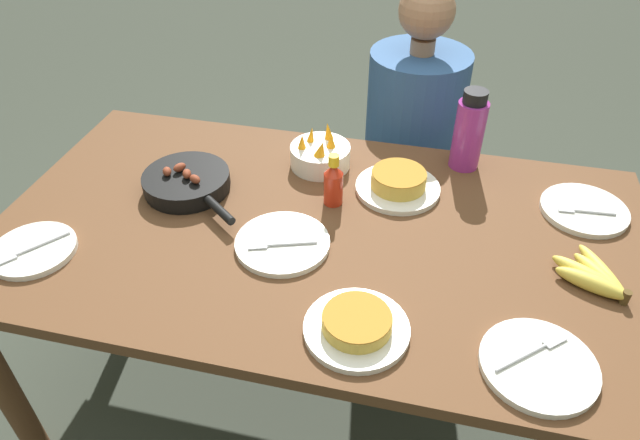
# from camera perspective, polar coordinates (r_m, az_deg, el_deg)

# --- Properties ---
(ground_plane) EXTENTS (14.00, 14.00, 0.00)m
(ground_plane) POSITION_cam_1_polar(r_m,az_deg,el_deg) (2.06, 0.00, -16.50)
(ground_plane) COLOR #383D33
(dining_table) EXTENTS (1.74, 0.95, 0.72)m
(dining_table) POSITION_cam_1_polar(r_m,az_deg,el_deg) (1.57, 0.00, -3.26)
(dining_table) COLOR brown
(dining_table) RESTS_ON ground_plane
(banana_bunch) EXTENTS (0.18, 0.20, 0.04)m
(banana_bunch) POSITION_cam_1_polar(r_m,az_deg,el_deg) (1.50, 25.84, -5.21)
(banana_bunch) COLOR gold
(banana_bunch) RESTS_ON dining_table
(skillet) EXTENTS (0.33, 0.29, 0.08)m
(skillet) POSITION_cam_1_polar(r_m,az_deg,el_deg) (1.69, -13.13, 3.71)
(skillet) COLOR black
(skillet) RESTS_ON dining_table
(frittata_plate_center) EXTENTS (0.24, 0.24, 0.06)m
(frittata_plate_center) POSITION_cam_1_polar(r_m,az_deg,el_deg) (1.66, 7.82, 3.67)
(frittata_plate_center) COLOR silver
(frittata_plate_center) RESTS_ON dining_table
(frittata_plate_side) EXTENTS (0.23, 0.23, 0.05)m
(frittata_plate_side) POSITION_cam_1_polar(r_m,az_deg,el_deg) (1.26, 3.69, -10.47)
(frittata_plate_side) COLOR silver
(frittata_plate_side) RESTS_ON dining_table
(empty_plate_near_front) EXTENTS (0.23, 0.23, 0.02)m
(empty_plate_near_front) POSITION_cam_1_polar(r_m,az_deg,el_deg) (1.73, 24.89, 0.94)
(empty_plate_near_front) COLOR silver
(empty_plate_near_front) RESTS_ON dining_table
(empty_plate_far_left) EXTENTS (0.24, 0.24, 0.02)m
(empty_plate_far_left) POSITION_cam_1_polar(r_m,az_deg,el_deg) (1.28, 20.99, -13.39)
(empty_plate_far_left) COLOR silver
(empty_plate_far_left) RESTS_ON dining_table
(empty_plate_far_right) EXTENTS (0.21, 0.21, 0.02)m
(empty_plate_far_right) POSITION_cam_1_polar(r_m,az_deg,el_deg) (1.61, -26.73, -2.69)
(empty_plate_far_right) COLOR silver
(empty_plate_far_right) RESTS_ON dining_table
(empty_plate_mid_edge) EXTENTS (0.24, 0.24, 0.02)m
(empty_plate_mid_edge) POSITION_cam_1_polar(r_m,az_deg,el_deg) (1.46, -3.78, -2.32)
(empty_plate_mid_edge) COLOR silver
(empty_plate_mid_edge) RESTS_ON dining_table
(fruit_bowl_mango) EXTENTS (0.18, 0.18, 0.12)m
(fruit_bowl_mango) POSITION_cam_1_polar(r_m,az_deg,el_deg) (1.74, 0.02, 6.56)
(fruit_bowl_mango) COLOR silver
(fruit_bowl_mango) RESTS_ON dining_table
(water_bottle) EXTENTS (0.09, 0.09, 0.25)m
(water_bottle) POSITION_cam_1_polar(r_m,az_deg,el_deg) (1.76, 14.67, 8.55)
(water_bottle) COLOR #992D89
(water_bottle) RESTS_ON dining_table
(hot_sauce_bottle) EXTENTS (0.05, 0.05, 0.16)m
(hot_sauce_bottle) POSITION_cam_1_polar(r_m,az_deg,el_deg) (1.57, 1.35, 3.76)
(hot_sauce_bottle) COLOR #B72814
(hot_sauce_bottle) RESTS_ON dining_table
(person_figure) EXTENTS (0.38, 0.38, 1.16)m
(person_figure) POSITION_cam_1_polar(r_m,az_deg,el_deg) (2.23, 8.85, 5.25)
(person_figure) COLOR black
(person_figure) RESTS_ON ground_plane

